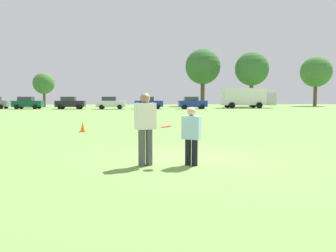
{
  "coord_description": "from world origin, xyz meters",
  "views": [
    {
      "loc": [
        -1.22,
        -9.19,
        1.72
      ],
      "look_at": [
        -0.69,
        -0.16,
        0.94
      ],
      "focal_mm": 35.49,
      "sensor_mm": 36.0,
      "label": 1
    }
  ],
  "objects_px": {
    "parked_car_near_right": "(148,103)",
    "parked_car_far_right": "(192,103)",
    "player_thrower": "(145,125)",
    "frisbee": "(166,126)",
    "parked_car_center": "(70,103)",
    "traffic_cone": "(83,127)",
    "box_truck": "(247,97)",
    "player_defender": "(191,133)",
    "parked_car_mid_right": "(111,103)",
    "parked_car_mid_left": "(27,103)"
  },
  "relations": [
    {
      "from": "box_truck",
      "to": "frisbee",
      "type": "bearing_deg",
      "value": -109.06
    },
    {
      "from": "frisbee",
      "to": "parked_car_mid_left",
      "type": "bearing_deg",
      "value": 113.55
    },
    {
      "from": "traffic_cone",
      "to": "parked_car_mid_right",
      "type": "height_order",
      "value": "parked_car_mid_right"
    },
    {
      "from": "traffic_cone",
      "to": "parked_car_center",
      "type": "distance_m",
      "value": 34.01
    },
    {
      "from": "box_truck",
      "to": "player_thrower",
      "type": "bearing_deg",
      "value": -109.7
    },
    {
      "from": "player_thrower",
      "to": "traffic_cone",
      "type": "bearing_deg",
      "value": 110.87
    },
    {
      "from": "parked_car_center",
      "to": "parked_car_mid_right",
      "type": "xyz_separation_m",
      "value": [
        6.02,
        -0.65,
        0.0
      ]
    },
    {
      "from": "frisbee",
      "to": "parked_car_mid_right",
      "type": "distance_m",
      "value": 41.35
    },
    {
      "from": "player_defender",
      "to": "box_truck",
      "type": "distance_m",
      "value": 46.9
    },
    {
      "from": "player_thrower",
      "to": "frisbee",
      "type": "height_order",
      "value": "player_thrower"
    },
    {
      "from": "parked_car_near_right",
      "to": "parked_car_far_right",
      "type": "distance_m",
      "value": 6.56
    },
    {
      "from": "traffic_cone",
      "to": "box_truck",
      "type": "height_order",
      "value": "box_truck"
    },
    {
      "from": "traffic_cone",
      "to": "parked_car_mid_left",
      "type": "height_order",
      "value": "parked_car_mid_left"
    },
    {
      "from": "box_truck",
      "to": "parked_car_mid_right",
      "type": "bearing_deg",
      "value": -170.33
    },
    {
      "from": "player_defender",
      "to": "parked_car_far_right",
      "type": "distance_m",
      "value": 41.33
    },
    {
      "from": "parked_car_mid_left",
      "to": "parked_car_near_right",
      "type": "height_order",
      "value": "same"
    },
    {
      "from": "player_thrower",
      "to": "player_defender",
      "type": "distance_m",
      "value": 1.18
    },
    {
      "from": "frisbee",
      "to": "parked_car_far_right",
      "type": "relative_size",
      "value": 0.06
    },
    {
      "from": "player_defender",
      "to": "frisbee",
      "type": "relative_size",
      "value": 5.45
    },
    {
      "from": "traffic_cone",
      "to": "box_truck",
      "type": "relative_size",
      "value": 0.06
    },
    {
      "from": "player_defender",
      "to": "parked_car_mid_right",
      "type": "xyz_separation_m",
      "value": [
        -6.65,
        40.86,
        0.1
      ]
    },
    {
      "from": "frisbee",
      "to": "parked_car_center",
      "type": "bearing_deg",
      "value": 106.14
    },
    {
      "from": "parked_car_mid_right",
      "to": "parked_car_far_right",
      "type": "bearing_deg",
      "value": 0.53
    },
    {
      "from": "traffic_cone",
      "to": "parked_car_center",
      "type": "xyz_separation_m",
      "value": [
        -8.28,
        32.98,
        0.69
      ]
    },
    {
      "from": "player_defender",
      "to": "box_truck",
      "type": "relative_size",
      "value": 0.17
    },
    {
      "from": "parked_car_near_right",
      "to": "parked_car_mid_right",
      "type": "bearing_deg",
      "value": -175.75
    },
    {
      "from": "parked_car_near_right",
      "to": "player_defender",
      "type": "bearing_deg",
      "value": -88.42
    },
    {
      "from": "frisbee",
      "to": "traffic_cone",
      "type": "height_order",
      "value": "frisbee"
    },
    {
      "from": "traffic_cone",
      "to": "parked_car_far_right",
      "type": "xyz_separation_m",
      "value": [
        9.8,
        32.45,
        0.69
      ]
    },
    {
      "from": "parked_car_far_right",
      "to": "traffic_cone",
      "type": "bearing_deg",
      "value": -106.81
    },
    {
      "from": "player_thrower",
      "to": "parked_car_mid_left",
      "type": "height_order",
      "value": "player_thrower"
    },
    {
      "from": "player_defender",
      "to": "player_thrower",
      "type": "bearing_deg",
      "value": 176.69
    },
    {
      "from": "traffic_cone",
      "to": "frisbee",
      "type": "bearing_deg",
      "value": -66.41
    },
    {
      "from": "frisbee",
      "to": "parked_car_center",
      "type": "distance_m",
      "value": 43.26
    },
    {
      "from": "player_thrower",
      "to": "box_truck",
      "type": "height_order",
      "value": "box_truck"
    },
    {
      "from": "traffic_cone",
      "to": "box_truck",
      "type": "bearing_deg",
      "value": 61.99
    },
    {
      "from": "parked_car_far_right",
      "to": "parked_car_near_right",
      "type": "bearing_deg",
      "value": 177.4
    },
    {
      "from": "parked_car_mid_right",
      "to": "parked_car_far_right",
      "type": "relative_size",
      "value": 1.0
    },
    {
      "from": "parked_car_center",
      "to": "parked_car_far_right",
      "type": "relative_size",
      "value": 1.0
    },
    {
      "from": "traffic_cone",
      "to": "parked_car_near_right",
      "type": "bearing_deg",
      "value": 84.34
    },
    {
      "from": "traffic_cone",
      "to": "parked_car_far_right",
      "type": "distance_m",
      "value": 33.9
    },
    {
      "from": "player_thrower",
      "to": "parked_car_mid_left",
      "type": "bearing_deg",
      "value": 113.01
    },
    {
      "from": "player_defender",
      "to": "parked_car_near_right",
      "type": "relative_size",
      "value": 0.35
    },
    {
      "from": "parked_car_mid_right",
      "to": "parked_car_mid_left",
      "type": "bearing_deg",
      "value": 174.23
    },
    {
      "from": "parked_car_far_right",
      "to": "frisbee",
      "type": "bearing_deg",
      "value": -98.4
    },
    {
      "from": "player_thrower",
      "to": "frisbee",
      "type": "distance_m",
      "value": 0.53
    },
    {
      "from": "frisbee",
      "to": "traffic_cone",
      "type": "relative_size",
      "value": 0.57
    },
    {
      "from": "player_defender",
      "to": "parked_car_mid_right",
      "type": "distance_m",
      "value": 41.4
    },
    {
      "from": "parked_car_near_right",
      "to": "box_truck",
      "type": "relative_size",
      "value": 0.5
    },
    {
      "from": "parked_car_near_right",
      "to": "box_truck",
      "type": "xyz_separation_m",
      "value": [
        15.89,
        3.24,
        0.83
      ]
    }
  ]
}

